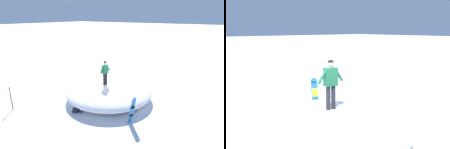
% 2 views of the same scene
% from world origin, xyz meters
% --- Properties ---
extents(ground, '(240.00, 240.00, 0.00)m').
position_xyz_m(ground, '(0.00, 0.00, 0.00)').
color(ground, white).
extents(snow_mound, '(8.16, 8.14, 1.14)m').
position_xyz_m(snow_mound, '(-0.03, 0.07, 0.57)').
color(snow_mound, white).
rests_on(snow_mound, ground).
extents(snowboarder_standing, '(0.98, 0.25, 1.60)m').
position_xyz_m(snowboarder_standing, '(-0.38, 0.11, 2.08)').
color(snowboarder_standing, black).
rests_on(snowboarder_standing, snow_mound).
extents(snowboard_primary_upright, '(0.38, 0.42, 1.60)m').
position_xyz_m(snowboard_primary_upright, '(-1.84, -2.75, 0.82)').
color(snowboard_primary_upright, '#2672BF').
rests_on(snowboard_primary_upright, ground).
extents(backpack_near, '(0.65, 0.55, 0.31)m').
position_xyz_m(backpack_near, '(-2.74, 0.51, 0.16)').
color(backpack_near, '#1E2333').
rests_on(backpack_near, ground).
extents(backpack_far, '(0.36, 0.52, 0.32)m').
position_xyz_m(backpack_far, '(2.74, 1.03, 0.16)').
color(backpack_far, '#1E2333').
rests_on(backpack_far, ground).
extents(trail_marker_pole, '(0.10, 0.10, 1.49)m').
position_xyz_m(trail_marker_pole, '(-4.70, 3.93, 0.79)').
color(trail_marker_pole, '#A51E19').
rests_on(trail_marker_pole, ground).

